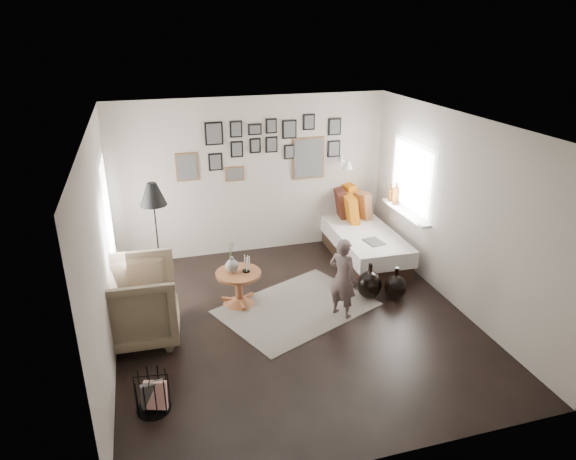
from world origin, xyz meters
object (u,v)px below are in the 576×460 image
object	(u,v)px
armchair	(133,302)
demijohn_large	(369,285)
floor_lamp	(153,198)
demijohn_small	(395,287)
child	(343,278)
vase	(232,263)
daybed	(359,236)
pedestal_table	(239,289)
magazine_basket	(153,393)

from	to	relation	value
armchair	demijohn_large	xyz separation A→B (m)	(3.20, 0.09, -0.29)
floor_lamp	demijohn_small	bearing A→B (deg)	-21.93
armchair	child	distance (m)	2.66
vase	demijohn_small	distance (m)	2.33
daybed	armchair	world-z (taller)	daybed
floor_lamp	daybed	bearing A→B (deg)	4.52
daybed	child	distance (m)	2.02
pedestal_table	child	xyz separation A→B (m)	(1.26, -0.67, 0.33)
floor_lamp	child	bearing A→B (deg)	-33.19
magazine_basket	armchair	bearing A→B (deg)	95.77
child	vase	bearing A→B (deg)	27.27
demijohn_small	child	size ratio (longest dim) A/B	0.44
floor_lamp	pedestal_table	bearing A→B (deg)	-38.87
demijohn_small	demijohn_large	bearing A→B (deg)	161.08
vase	demijohn_small	size ratio (longest dim) A/B	0.92
armchair	child	size ratio (longest dim) A/B	0.97
vase	floor_lamp	distance (m)	1.44
armchair	floor_lamp	world-z (taller)	floor_lamp
demijohn_large	demijohn_small	bearing A→B (deg)	-18.92
vase	floor_lamp	bearing A→B (deg)	139.50
daybed	armchair	distance (m)	3.95
armchair	demijohn_small	size ratio (longest dim) A/B	2.23
floor_lamp	child	size ratio (longest dim) A/B	1.45
pedestal_table	floor_lamp	world-z (taller)	floor_lamp
pedestal_table	armchair	size ratio (longest dim) A/B	0.58
magazine_basket	demijohn_large	size ratio (longest dim) A/B	0.78
daybed	floor_lamp	world-z (taller)	floor_lamp
demijohn_large	armchair	bearing A→B (deg)	-178.42
floor_lamp	demijohn_large	distance (m)	3.27
floor_lamp	demijohn_large	world-z (taller)	floor_lamp
armchair	demijohn_large	distance (m)	3.21
magazine_basket	demijohn_small	bearing A→B (deg)	21.87
pedestal_table	magazine_basket	distance (m)	2.21
vase	armchair	xyz separation A→B (m)	(-1.31, -0.45, -0.14)
demijohn_large	child	bearing A→B (deg)	-149.25
daybed	child	size ratio (longest dim) A/B	2.02
pedestal_table	magazine_basket	bearing A→B (deg)	-124.28
armchair	floor_lamp	distance (m)	1.58
armchair	demijohn_small	xyz separation A→B (m)	(3.55, -0.03, -0.31)
daybed	magazine_basket	distance (m)	4.55
pedestal_table	armchair	world-z (taller)	armchair
daybed	child	world-z (taller)	child
pedestal_table	demijohn_large	xyz separation A→B (m)	(1.81, -0.34, -0.02)
pedestal_table	vase	bearing A→B (deg)	165.96
daybed	floor_lamp	distance (m)	3.45
pedestal_table	daybed	size ratio (longest dim) A/B	0.28
daybed	floor_lamp	bearing A→B (deg)	-174.12
daybed	demijohn_large	size ratio (longest dim) A/B	4.22
pedestal_table	floor_lamp	bearing A→B (deg)	141.13
armchair	demijohn_small	bearing A→B (deg)	-87.80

